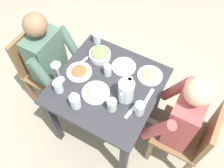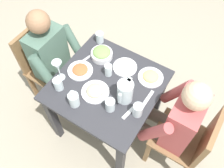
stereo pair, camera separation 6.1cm
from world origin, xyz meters
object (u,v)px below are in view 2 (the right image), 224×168
object	(u,v)px
dining_table	(107,94)
water_glass_center	(58,84)
water_glass_near_right	(108,70)
plate_beans	(95,91)
water_pitcher	(125,92)
diner_near	(58,62)
water_glass_by_pitcher	(100,37)
water_glass_near_left	(138,110)
water_glass_far_right	(110,105)
chair_far	(190,140)
diner_far	(170,119)
plate_yoghurt	(125,66)
plate_fries	(151,77)
salad_bowl	(102,54)
oil_carafe	(74,100)
wine_glass	(58,67)
plate_rice_curry	(80,70)

from	to	relation	value
dining_table	water_glass_center	distance (m)	0.42
water_glass_near_right	plate_beans	bearing A→B (deg)	2.52
water_pitcher	plate_beans	size ratio (longest dim) A/B	0.87
diner_near	water_glass_by_pitcher	distance (m)	0.44
water_glass_near_left	water_glass_far_right	size ratio (longest dim) A/B	1.07
chair_far	diner_far	world-z (taller)	diner_far
chair_far	water_glass_by_pitcher	world-z (taller)	chair_far
plate_yoghurt	water_glass_center	distance (m)	0.56
plate_yoghurt	water_glass_far_right	size ratio (longest dim) A/B	1.91
plate_fries	water_glass_near_left	world-z (taller)	water_glass_near_left
water_pitcher	plate_yoghurt	distance (m)	0.31
water_glass_far_right	water_glass_center	bearing A→B (deg)	-82.18
water_glass_near_right	chair_far	bearing A→B (deg)	86.93
salad_bowl	water_glass_far_right	size ratio (longest dim) A/B	1.75
diner_far	water_glass_near_right	xyz separation A→B (m)	(-0.04, -0.59, 0.17)
diner_near	plate_beans	size ratio (longest dim) A/B	5.34
diner_near	water_glass_far_right	world-z (taller)	diner_near
plate_yoghurt	oil_carafe	distance (m)	0.52
diner_far	plate_beans	xyz separation A→B (m)	(0.16, -0.58, 0.13)
water_glass_near_right	plate_yoghurt	bearing A→B (deg)	147.97
diner_near	plate_fries	bearing A→B (deg)	104.73
diner_near	oil_carafe	distance (m)	0.56
water_glass_center	wine_glass	world-z (taller)	wine_glass
diner_near	plate_fries	distance (m)	0.85
chair_far	water_pitcher	world-z (taller)	water_pitcher
dining_table	water_pitcher	size ratio (longest dim) A/B	4.29
water_pitcher	plate_fries	size ratio (longest dim) A/B	0.92
chair_far	water_glass_far_right	size ratio (longest dim) A/B	8.24
water_glass_near_left	water_glass_center	size ratio (longest dim) A/B	1.07
plate_beans	oil_carafe	distance (m)	0.18
wine_glass	plate_fries	bearing A→B (deg)	121.97
water_glass_near_left	water_glass_far_right	world-z (taller)	water_glass_near_left
chair_far	water_glass_center	world-z (taller)	chair_far
salad_bowl	diner_far	bearing A→B (deg)	77.23
wine_glass	oil_carafe	world-z (taller)	wine_glass
plate_rice_curry	water_glass_near_right	distance (m)	0.24
water_pitcher	water_glass_by_pitcher	bearing A→B (deg)	-128.78
diner_far	plate_beans	distance (m)	0.62
chair_far	water_glass_near_left	bearing A→B (deg)	-70.93
plate_rice_curry	water_glass_by_pitcher	distance (m)	0.37
diner_near	plate_yoghurt	size ratio (longest dim) A/B	5.78
water_pitcher	plate_rice_curry	world-z (taller)	water_pitcher
diner_near	diner_far	size ratio (longest dim) A/B	1.00
diner_far	plate_rice_curry	bearing A→B (deg)	-86.11
dining_table	plate_fries	distance (m)	0.39
plate_yoghurt	oil_carafe	bearing A→B (deg)	-16.22
diner_far	water_glass_center	size ratio (longest dim) A/B	11.08
water_glass_by_pitcher	water_glass_center	bearing A→B (deg)	0.82
water_glass_near_left	water_glass_far_right	xyz separation A→B (m)	(0.07, -0.19, -0.00)
oil_carafe	water_glass_near_right	bearing A→B (deg)	170.15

